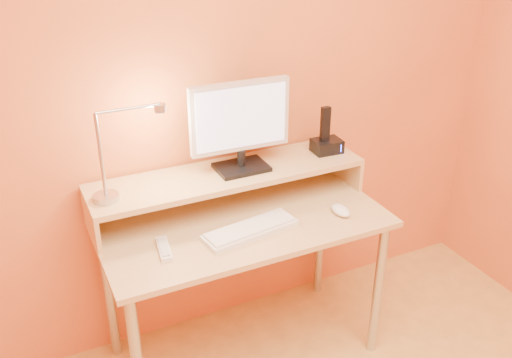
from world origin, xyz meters
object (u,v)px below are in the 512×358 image
monitor_panel (240,116)px  remote_control (164,249)px  phone_dock (327,146)px  keyboard (250,231)px  mouse (341,210)px  lamp_base (106,197)px

monitor_panel → remote_control: 0.63m
phone_dock → keyboard: bearing=-150.4°
keyboard → remote_control: bearing=167.6°
phone_dock → mouse: 0.34m
phone_dock → mouse: (-0.09, -0.28, -0.17)m
phone_dock → mouse: bearing=-105.5°
phone_dock → remote_control: 0.91m
keyboard → remote_control: size_ratio=2.50×
monitor_panel → mouse: size_ratio=3.97×
monitor_panel → lamp_base: size_ratio=4.35×
lamp_base → keyboard: (0.51, -0.22, -0.16)m
phone_dock → keyboard: phone_dock is taller
phone_dock → lamp_base: bearing=-175.2°
lamp_base → phone_dock: (1.02, 0.03, 0.02)m
lamp_base → keyboard: 0.58m
monitor_panel → remote_control: monitor_panel is taller
keyboard → remote_control: keyboard is taller
lamp_base → remote_control: lamp_base is taller
lamp_base → phone_dock: size_ratio=0.77×
phone_dock → mouse: size_ratio=1.19×
lamp_base → remote_control: size_ratio=0.63×
monitor_panel → lamp_base: bearing=-174.3°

